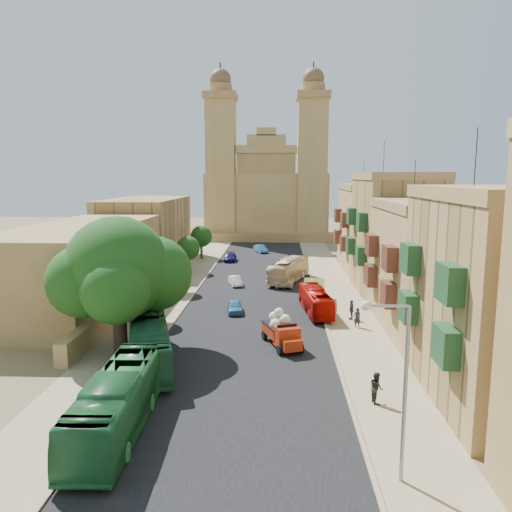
# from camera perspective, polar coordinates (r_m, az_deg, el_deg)

# --- Properties ---
(ground) EXTENTS (260.00, 260.00, 0.00)m
(ground) POSITION_cam_1_polar(r_m,az_deg,el_deg) (35.32, -2.00, -13.18)
(ground) COLOR brown
(road_surface) EXTENTS (14.00, 140.00, 0.01)m
(road_surface) POSITION_cam_1_polar(r_m,az_deg,el_deg) (64.04, 0.17, -2.97)
(road_surface) COLOR black
(road_surface) RESTS_ON ground
(sidewalk_east) EXTENTS (5.00, 140.00, 0.01)m
(sidewalk_east) POSITION_cam_1_polar(r_m,az_deg,el_deg) (64.35, 8.66, -3.01)
(sidewalk_east) COLOR #907E5E
(sidewalk_east) RESTS_ON ground
(sidewalk_west) EXTENTS (5.00, 140.00, 0.01)m
(sidewalk_west) POSITION_cam_1_polar(r_m,az_deg,el_deg) (65.14, -8.22, -2.85)
(sidewalk_west) COLOR #907E5E
(sidewalk_west) RESTS_ON ground
(kerb_east) EXTENTS (0.25, 140.00, 0.12)m
(kerb_east) POSITION_cam_1_polar(r_m,az_deg,el_deg) (64.12, 6.44, -2.96)
(kerb_east) COLOR #907E5E
(kerb_east) RESTS_ON ground
(kerb_west) EXTENTS (0.25, 140.00, 0.12)m
(kerb_west) POSITION_cam_1_polar(r_m,az_deg,el_deg) (64.71, -6.05, -2.84)
(kerb_west) COLOR #907E5E
(kerb_west) RESTS_ON ground
(townhouse_a) EXTENTS (9.00, 14.00, 16.40)m
(townhouse_a) POSITION_cam_1_polar(r_m,az_deg,el_deg) (33.15, 26.20, -4.01)
(townhouse_a) COLOR #A4804A
(townhouse_a) RESTS_ON ground
(townhouse_b) EXTENTS (9.00, 14.00, 14.90)m
(townhouse_b) POSITION_cam_1_polar(r_m,az_deg,el_deg) (46.19, 19.26, -1.05)
(townhouse_b) COLOR #9A7845
(townhouse_b) RESTS_ON ground
(townhouse_c) EXTENTS (9.00, 14.00, 17.40)m
(townhouse_c) POSITION_cam_1_polar(r_m,az_deg,el_deg) (59.43, 15.52, 2.50)
(townhouse_c) COLOR #A4804A
(townhouse_c) RESTS_ON ground
(townhouse_d) EXTENTS (9.00, 14.00, 15.90)m
(townhouse_d) POSITION_cam_1_polar(r_m,az_deg,el_deg) (73.15, 13.08, 3.19)
(townhouse_d) COLOR #9A7845
(townhouse_d) RESTS_ON ground
(west_wall) EXTENTS (1.00, 40.00, 1.80)m
(west_wall) POSITION_cam_1_polar(r_m,az_deg,el_deg) (56.13, -13.18, -4.00)
(west_wall) COLOR #9A7845
(west_wall) RESTS_ON ground
(west_building_low) EXTENTS (10.00, 28.00, 8.40)m
(west_building_low) POSITION_cam_1_polar(r_m,az_deg,el_deg) (55.41, -19.34, -0.97)
(west_building_low) COLOR olive
(west_building_low) RESTS_ON ground
(west_building_mid) EXTENTS (10.00, 22.00, 10.00)m
(west_building_mid) POSITION_cam_1_polar(r_m,az_deg,el_deg) (79.76, -12.43, 2.85)
(west_building_mid) COLOR #A4804A
(west_building_mid) RESTS_ON ground
(church) EXTENTS (28.00, 22.50, 36.30)m
(church) POSITION_cam_1_polar(r_m,az_deg,el_deg) (111.29, 1.26, 7.10)
(church) COLOR #9A7845
(church) RESTS_ON ground
(ficus_tree) EXTENTS (10.49, 9.65, 10.49)m
(ficus_tree) POSITION_cam_1_polar(r_m,az_deg,el_deg) (39.20, -15.41, -1.80)
(ficus_tree) COLOR #38271C
(ficus_tree) RESTS_ON ground
(street_tree_a) EXTENTS (3.62, 3.62, 5.57)m
(street_tree_a) POSITION_cam_1_polar(r_m,az_deg,el_deg) (47.34, -13.00, -2.90)
(street_tree_a) COLOR #38271C
(street_tree_a) RESTS_ON ground
(street_tree_b) EXTENTS (3.56, 3.56, 5.47)m
(street_tree_b) POSITION_cam_1_polar(r_m,az_deg,el_deg) (58.79, -9.87, -0.56)
(street_tree_b) COLOR #38271C
(street_tree_b) RESTS_ON ground
(street_tree_c) EXTENTS (3.34, 3.34, 5.13)m
(street_tree_c) POSITION_cam_1_polar(r_m,az_deg,el_deg) (70.45, -7.77, 0.89)
(street_tree_c) COLOR #38271C
(street_tree_c) RESTS_ON ground
(street_tree_d) EXTENTS (3.54, 3.54, 5.45)m
(street_tree_d) POSITION_cam_1_polar(r_m,az_deg,el_deg) (82.15, -6.28, 2.23)
(street_tree_d) COLOR #38271C
(street_tree_d) RESTS_ON ground
(streetlamp) EXTENTS (2.11, 0.44, 8.22)m
(streetlamp) POSITION_cam_1_polar(r_m,az_deg,el_deg) (22.70, 15.60, -12.38)
(streetlamp) COLOR gray
(streetlamp) RESTS_ON ground
(red_truck) EXTENTS (3.42, 5.31, 2.94)m
(red_truck) POSITION_cam_1_polar(r_m,az_deg,el_deg) (40.06, 2.98, -8.49)
(red_truck) COLOR #A0240C
(red_truck) RESTS_ON ground
(olive_pickup) EXTENTS (2.75, 5.28, 2.10)m
(olive_pickup) POSITION_cam_1_polar(r_m,az_deg,el_deg) (54.14, 6.61, -4.16)
(olive_pickup) COLOR #525C22
(olive_pickup) RESTS_ON ground
(bus_green_south) EXTENTS (3.03, 11.55, 3.20)m
(bus_green_south) POSITION_cam_1_polar(r_m,az_deg,el_deg) (28.44, -15.47, -15.74)
(bus_green_south) COLOR #1F622F
(bus_green_south) RESTS_ON ground
(bus_green_north) EXTENTS (5.71, 11.71, 3.18)m
(bus_green_north) POSITION_cam_1_polar(r_m,az_deg,el_deg) (36.92, -12.11, -9.74)
(bus_green_north) COLOR #1A5330
(bus_green_north) RESTS_ON ground
(bus_red_east) EXTENTS (3.01, 8.90, 2.43)m
(bus_red_east) POSITION_cam_1_polar(r_m,az_deg,el_deg) (49.80, 6.81, -5.12)
(bus_red_east) COLOR #B90B04
(bus_red_east) RESTS_ON ground
(bus_cream_east) EXTENTS (5.70, 10.56, 2.88)m
(bus_cream_east) POSITION_cam_1_polar(r_m,az_deg,el_deg) (64.24, 3.75, -1.64)
(bus_cream_east) COLOR #D5B68E
(bus_cream_east) RESTS_ON ground
(car_blue_a) EXTENTS (1.91, 3.75, 1.22)m
(car_blue_a) POSITION_cam_1_polar(r_m,az_deg,el_deg) (49.77, -2.44, -5.79)
(car_blue_a) COLOR teal
(car_blue_a) RESTS_ON ground
(car_white_a) EXTENTS (2.14, 3.69, 1.15)m
(car_white_a) POSITION_cam_1_polar(r_m,az_deg,el_deg) (61.89, -2.38, -2.86)
(car_white_a) COLOR white
(car_white_a) RESTS_ON ground
(car_cream) EXTENTS (2.17, 4.57, 1.26)m
(car_cream) POSITION_cam_1_polar(r_m,az_deg,el_deg) (61.50, 3.21, -2.89)
(car_cream) COLOR beige
(car_cream) RESTS_ON ground
(car_dkblue) EXTENTS (1.92, 4.50, 1.29)m
(car_dkblue) POSITION_cam_1_polar(r_m,az_deg,el_deg) (79.54, -2.95, -0.13)
(car_dkblue) COLOR #100D48
(car_dkblue) RESTS_ON ground
(car_white_b) EXTENTS (1.77, 3.69, 1.21)m
(car_white_b) POSITION_cam_1_polar(r_m,az_deg,el_deg) (74.02, 3.21, -0.86)
(car_white_b) COLOR white
(car_white_b) RESTS_ON ground
(car_blue_b) EXTENTS (2.84, 4.23, 1.32)m
(car_blue_b) POSITION_cam_1_polar(r_m,az_deg,el_deg) (88.63, 0.54, 0.84)
(car_blue_b) COLOR teal
(car_blue_b) RESTS_ON ground
(pedestrian_a) EXTENTS (0.75, 0.60, 1.79)m
(pedestrian_a) POSITION_cam_1_polar(r_m,az_deg,el_deg) (45.82, 11.48, -6.91)
(pedestrian_a) COLOR black
(pedestrian_a) RESTS_ON ground
(pedestrian_b) EXTENTS (0.84, 1.01, 1.90)m
(pedestrian_b) POSITION_cam_1_polar(r_m,az_deg,el_deg) (31.53, 13.60, -14.40)
(pedestrian_b) COLOR #272420
(pedestrian_b) RESTS_ON ground
(pedestrian_c) EXTENTS (0.59, 1.15, 1.88)m
(pedestrian_c) POSITION_cam_1_polar(r_m,az_deg,el_deg) (48.14, 10.84, -6.05)
(pedestrian_c) COLOR #3D3C3F
(pedestrian_c) RESTS_ON ground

